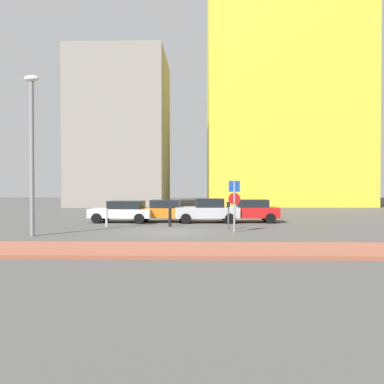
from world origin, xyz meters
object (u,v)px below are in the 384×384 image
Objects in this scene: parked_car_silver at (208,210)px; parking_meter at (228,212)px; parking_sign_post at (234,200)px; street_lamp at (32,142)px; parked_car_white at (123,211)px; traffic_bollard_near at (107,218)px; parked_car_red at (248,210)px; traffic_bollard_mid at (170,217)px; parked_car_orange at (164,211)px.

parking_meter is at bearing -76.38° from parked_car_silver.
parking_sign_post is 0.35× the size of street_lamp.
parked_car_silver reaches higher than parked_car_white.
parking_meter is 10.37m from street_lamp.
traffic_bollard_near is at bearing -98.21° from parked_car_white.
parking_sign_post is at bearing 10.28° from street_lamp.
parked_car_silver is 3.90× the size of traffic_bollard_near.
parked_car_silver is 2.64m from parked_car_red.
parking_sign_post is 2.39× the size of traffic_bollard_mid.
parking_meter is 3.68m from traffic_bollard_mid.
parked_car_white is 1.00× the size of parked_car_silver.
street_lamp is (-10.93, -7.48, 3.61)m from parked_car_red.
street_lamp reaches higher than parked_car_white.
parking_sign_post is 2.49× the size of traffic_bollard_near.
parked_car_orange is at bearing 124.85° from parking_sign_post.
parked_car_orange is 10.05m from street_lamp.
parking_sign_post is 1.75× the size of parking_meter.
parked_car_red is at bearing 4.67° from parked_car_silver.
parked_car_red is 5.62m from traffic_bollard_mid.
street_lamp is at bearing -145.60° from parked_car_red.
street_lamp reaches higher than parked_car_red.
parked_car_orange is 7.20m from parking_sign_post.
parked_car_orange is 3.05m from traffic_bollard_mid.
parking_meter is (-0.22, 1.21, -0.68)m from parking_sign_post.
parked_car_red is at bearing 76.65° from parking_sign_post.
parked_car_silver is (5.42, -0.01, 0.04)m from parked_car_white.
street_lamp is (-5.48, -7.60, 3.63)m from parked_car_orange.
parking_meter reaches higher than parked_car_red.
parked_car_red reaches higher than traffic_bollard_near.
parking_sign_post reaches higher than parked_car_red.
parked_car_orange is 3.68× the size of traffic_bollard_mid.
parking_meter is at bearing -109.21° from parked_car_red.
parked_car_silver is at bearing 50.25° from traffic_bollard_mid.
parked_car_orange is 0.54× the size of street_lamp.
parked_car_silver is at bearing 26.00° from traffic_bollard_near.
parked_car_red is at bearing 70.79° from parking_meter.
parked_car_red is at bearing 1.46° from parked_car_white.
parking_meter is (6.47, -4.34, 0.23)m from parked_car_white.
parking_sign_post reaches higher than parking_meter.
street_lamp is (-9.56, -1.74, 2.73)m from parking_sign_post.
parking_meter reaches higher than parked_car_orange.
parked_car_white is at bearing -178.54° from parked_car_red.
parked_car_red is 9.00m from traffic_bollard_near.
parked_car_white is 8.73m from parking_sign_post.
parked_car_white reaches higher than traffic_bollard_mid.
traffic_bollard_mid reaches higher than traffic_bollard_near.
traffic_bollard_mid is at bearing -149.36° from parked_car_red.
traffic_bollard_mid is at bearing -129.75° from parked_car_silver.
parking_meter reaches higher than traffic_bollard_near.
street_lamp is (-8.30, -7.27, 3.60)m from parked_car_silver.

